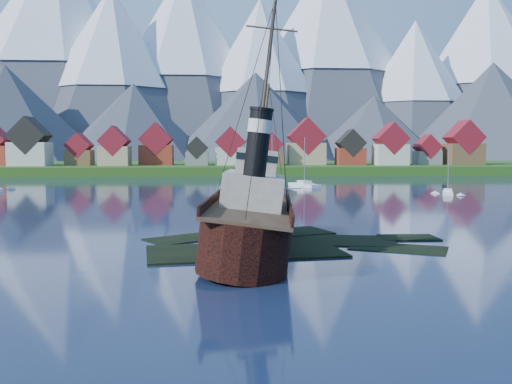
{
  "coord_description": "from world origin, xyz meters",
  "views": [
    {
      "loc": [
        -5.06,
        -54.66,
        9.92
      ],
      "look_at": [
        -1.43,
        6.0,
        5.0
      ],
      "focal_mm": 40.0,
      "sensor_mm": 36.0,
      "label": 1
    }
  ],
  "objects": [
    {
      "name": "sailboat_e",
      "position": [
        14.98,
        82.84,
        0.28
      ],
      "size": [
        6.81,
        11.1,
        12.65
      ],
      "rotation": [
        0.0,
        0.0,
        0.41
      ],
      "color": "white",
      "rests_on": "ground"
    },
    {
      "name": "ground",
      "position": [
        0.0,
        0.0,
        0.0
      ],
      "size": [
        1400.0,
        1400.0,
        0.0
      ],
      "primitive_type": "plane",
      "color": "#172240",
      "rests_on": "ground"
    },
    {
      "name": "tugboat_wreck",
      "position": [
        -2.75,
        -0.54,
        3.0
      ],
      "size": [
        7.0,
        30.15,
        23.89
      ],
      "rotation": [
        0.0,
        0.12,
        -0.09
      ],
      "color": "black",
      "rests_on": "ground"
    },
    {
      "name": "town",
      "position": [
        -33.12,
        152.18,
        8.99
      ],
      "size": [
        250.96,
        16.69,
        17.3
      ],
      "color": "maroon",
      "rests_on": "ground"
    },
    {
      "name": "seawall",
      "position": [
        0.0,
        132.0,
        0.0
      ],
      "size": [
        600.0,
        2.5,
        2.0
      ],
      "primitive_type": "cube",
      "color": "#3F3D38",
      "rests_on": "ground"
    },
    {
      "name": "sailboat_f",
      "position": [
        6.14,
        72.47,
        0.28
      ],
      "size": [
        4.1,
        11.78,
        13.07
      ],
      "rotation": [
        0.0,
        0.0,
        0.11
      ],
      "color": "white",
      "rests_on": "ground"
    },
    {
      "name": "mountains",
      "position": [
        -0.79,
        481.26,
        89.34
      ],
      "size": [
        965.0,
        340.0,
        205.0
      ],
      "color": "#2D333D",
      "rests_on": "ground"
    },
    {
      "name": "sailboat_d",
      "position": [
        40.88,
        58.47,
        0.23
      ],
      "size": [
        4.34,
        7.7,
        10.25
      ],
      "rotation": [
        0.0,
        0.0,
        -0.35
      ],
      "color": "white",
      "rests_on": "ground"
    },
    {
      "name": "shore_bank",
      "position": [
        0.0,
        170.0,
        0.0
      ],
      "size": [
        600.0,
        80.0,
        3.2
      ],
      "primitive_type": "cube",
      "color": "#234C15",
      "rests_on": "ground"
    },
    {
      "name": "shoal",
      "position": [
        1.78,
        2.15,
        -0.35
      ],
      "size": [
        31.71,
        21.24,
        1.14
      ],
      "color": "black",
      "rests_on": "ground"
    }
  ]
}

